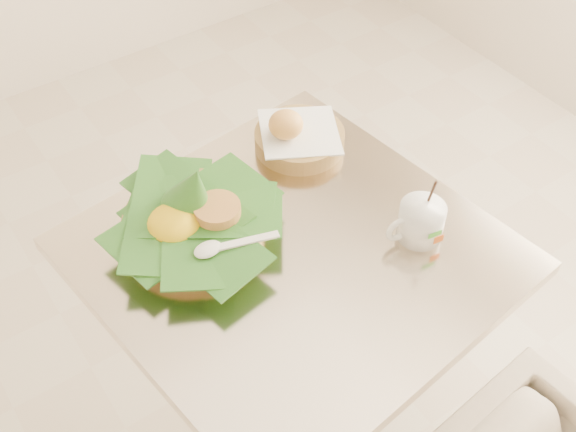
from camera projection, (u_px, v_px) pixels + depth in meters
cafe_table at (293, 320)px, 1.51m from camera, size 0.78×0.78×0.75m
rice_basket at (193, 216)px, 1.35m from camera, size 0.33×0.33×0.17m
bread_basket at (297, 136)px, 1.53m from camera, size 0.22×0.22×0.10m
coffee_mug at (420, 221)px, 1.34m from camera, size 0.12×0.09×0.15m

